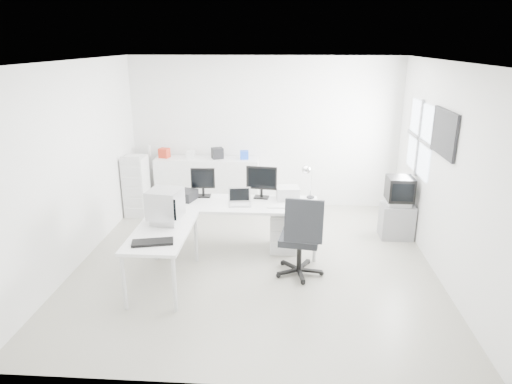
# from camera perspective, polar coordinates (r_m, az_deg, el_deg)

# --- Properties ---
(floor) EXTENTS (5.00, 5.00, 0.01)m
(floor) POSITION_cam_1_polar(r_m,az_deg,el_deg) (6.68, -0.12, -8.72)
(floor) COLOR beige
(floor) RESTS_ON ground
(ceiling) EXTENTS (5.00, 5.00, 0.01)m
(ceiling) POSITION_cam_1_polar(r_m,az_deg,el_deg) (5.95, -0.13, 16.05)
(ceiling) COLOR white
(ceiling) RESTS_ON back_wall
(back_wall) EXTENTS (5.00, 0.02, 2.80)m
(back_wall) POSITION_cam_1_polar(r_m,az_deg,el_deg) (8.60, 1.04, 7.36)
(back_wall) COLOR silver
(back_wall) RESTS_ON floor
(left_wall) EXTENTS (0.02, 5.00, 2.80)m
(left_wall) POSITION_cam_1_polar(r_m,az_deg,el_deg) (6.81, -21.65, 3.11)
(left_wall) COLOR silver
(left_wall) RESTS_ON floor
(right_wall) EXTENTS (0.02, 5.00, 2.80)m
(right_wall) POSITION_cam_1_polar(r_m,az_deg,el_deg) (6.50, 22.46, 2.33)
(right_wall) COLOR silver
(right_wall) RESTS_ON floor
(window) EXTENTS (0.02, 1.20, 1.10)m
(window) POSITION_cam_1_polar(r_m,az_deg,el_deg) (7.56, 19.76, 6.31)
(window) COLOR white
(window) RESTS_ON right_wall
(wall_picture) EXTENTS (0.04, 0.90, 0.60)m
(wall_picture) POSITION_cam_1_polar(r_m,az_deg,el_deg) (6.47, 22.48, 6.84)
(wall_picture) COLOR black
(wall_picture) RESTS_ON right_wall
(main_desk) EXTENTS (2.40, 0.80, 0.75)m
(main_desk) POSITION_cam_1_polar(r_m,az_deg,el_deg) (6.93, -2.34, -4.27)
(main_desk) COLOR silver
(main_desk) RESTS_ON floor
(side_desk) EXTENTS (0.70, 1.40, 0.75)m
(side_desk) POSITION_cam_1_polar(r_m,az_deg,el_deg) (6.10, -11.50, -7.95)
(side_desk) COLOR silver
(side_desk) RESTS_ON floor
(drawer_pedestal) EXTENTS (0.40, 0.50, 0.60)m
(drawer_pedestal) POSITION_cam_1_polar(r_m,az_deg,el_deg) (6.97, 3.47, -4.83)
(drawer_pedestal) COLOR silver
(drawer_pedestal) RESTS_ON floor
(inkjet_printer) EXTENTS (0.48, 0.42, 0.14)m
(inkjet_printer) POSITION_cam_1_polar(r_m,az_deg,el_deg) (7.00, -9.23, -0.35)
(inkjet_printer) COLOR black
(inkjet_printer) RESTS_ON main_desk
(lcd_monitor_small) EXTENTS (0.38, 0.23, 0.46)m
(lcd_monitor_small) POSITION_cam_1_polar(r_m,az_deg,el_deg) (7.03, -6.64, 1.21)
(lcd_monitor_small) COLOR black
(lcd_monitor_small) RESTS_ON main_desk
(lcd_monitor_large) EXTENTS (0.49, 0.25, 0.49)m
(lcd_monitor_large) POSITION_cam_1_polar(r_m,az_deg,el_deg) (6.93, 0.70, 1.18)
(lcd_monitor_large) COLOR black
(lcd_monitor_large) RESTS_ON main_desk
(laptop) EXTENTS (0.35, 0.36, 0.21)m
(laptop) POSITION_cam_1_polar(r_m,az_deg,el_deg) (6.66, -2.05, -0.80)
(laptop) COLOR #B7B7BA
(laptop) RESTS_ON main_desk
(white_keyboard) EXTENTS (0.40, 0.13, 0.02)m
(white_keyboard) POSITION_cam_1_polar(r_m,az_deg,el_deg) (6.61, 3.10, -1.84)
(white_keyboard) COLOR silver
(white_keyboard) RESTS_ON main_desk
(white_mouse) EXTENTS (0.06, 0.06, 0.06)m
(white_mouse) POSITION_cam_1_polar(r_m,az_deg,el_deg) (6.66, 5.69, -1.59)
(white_mouse) COLOR silver
(white_mouse) RESTS_ON main_desk
(laser_printer) EXTENTS (0.37, 0.33, 0.19)m
(laser_printer) POSITION_cam_1_polar(r_m,az_deg,el_deg) (6.93, 3.98, -0.13)
(laser_printer) COLOR silver
(laser_printer) RESTS_ON main_desk
(desk_lamp) EXTENTS (0.16, 0.16, 0.45)m
(desk_lamp) POSITION_cam_1_polar(r_m,az_deg,el_deg) (6.98, 6.88, 1.01)
(desk_lamp) COLOR silver
(desk_lamp) RESTS_ON main_desk
(crt_monitor) EXTENTS (0.48, 0.48, 0.49)m
(crt_monitor) POSITION_cam_1_polar(r_m,az_deg,el_deg) (6.08, -11.26, -1.68)
(crt_monitor) COLOR #B7B7BA
(crt_monitor) RESTS_ON side_desk
(black_keyboard) EXTENTS (0.52, 0.30, 0.03)m
(black_keyboard) POSITION_cam_1_polar(r_m,az_deg,el_deg) (5.59, -12.80, -6.15)
(black_keyboard) COLOR black
(black_keyboard) RESTS_ON side_desk
(office_chair) EXTENTS (0.76, 0.76, 1.16)m
(office_chair) POSITION_cam_1_polar(r_m,az_deg,el_deg) (6.15, 5.50, -5.30)
(office_chair) COLOR #222427
(office_chair) RESTS_ON floor
(tv_cabinet) EXTENTS (0.51, 0.42, 0.55)m
(tv_cabinet) POSITION_cam_1_polar(r_m,az_deg,el_deg) (7.72, 17.15, -3.47)
(tv_cabinet) COLOR gray
(tv_cabinet) RESTS_ON floor
(crt_tv) EXTENTS (0.50, 0.48, 0.45)m
(crt_tv) POSITION_cam_1_polar(r_m,az_deg,el_deg) (7.55, 17.50, 0.08)
(crt_tv) COLOR black
(crt_tv) RESTS_ON tv_cabinet
(sideboard) EXTENTS (1.93, 0.48, 0.96)m
(sideboard) POSITION_cam_1_polar(r_m,az_deg,el_deg) (8.69, -6.05, 1.13)
(sideboard) COLOR silver
(sideboard) RESTS_ON floor
(clutter_box_a) EXTENTS (0.21, 0.20, 0.18)m
(clutter_box_a) POSITION_cam_1_polar(r_m,az_deg,el_deg) (8.71, -11.39, 4.80)
(clutter_box_a) COLOR red
(clutter_box_a) RESTS_ON sideboard
(clutter_box_b) EXTENTS (0.15, 0.13, 0.14)m
(clutter_box_b) POSITION_cam_1_polar(r_m,az_deg,el_deg) (8.60, -8.15, 4.67)
(clutter_box_b) COLOR silver
(clutter_box_b) RESTS_ON sideboard
(clutter_box_c) EXTENTS (0.25, 0.25, 0.20)m
(clutter_box_c) POSITION_cam_1_polar(r_m,az_deg,el_deg) (8.50, -4.85, 4.85)
(clutter_box_c) COLOR black
(clutter_box_c) RESTS_ON sideboard
(clutter_box_d) EXTENTS (0.17, 0.15, 0.15)m
(clutter_box_d) POSITION_cam_1_polar(r_m,az_deg,el_deg) (8.45, -1.48, 4.66)
(clutter_box_d) COLOR blue
(clutter_box_d) RESTS_ON sideboard
(clutter_bottle) EXTENTS (0.07, 0.07, 0.22)m
(clutter_bottle) POSITION_cam_1_polar(r_m,az_deg,el_deg) (8.83, -13.22, 5.00)
(clutter_bottle) COLOR silver
(clutter_bottle) RESTS_ON sideboard
(filing_cabinet) EXTENTS (0.38, 0.45, 1.09)m
(filing_cabinet) POSITION_cam_1_polar(r_m,az_deg,el_deg) (8.53, -14.73, 0.73)
(filing_cabinet) COLOR silver
(filing_cabinet) RESTS_ON floor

